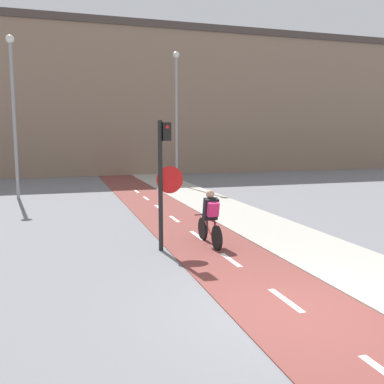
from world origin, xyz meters
name	(u,v)px	position (x,y,z in m)	size (l,w,h in m)	color
ground_plane	(301,313)	(0.00, 0.00, 0.00)	(120.00, 120.00, 0.00)	slate
bike_lane	(301,312)	(0.00, 0.01, 0.01)	(2.30, 60.00, 0.02)	brown
building_row_background	(109,101)	(0.00, 26.94, 5.38)	(60.00, 5.20, 10.74)	#89705B
traffic_light_pole	(164,171)	(-1.23, 4.34, 1.97)	(0.67, 0.25, 3.19)	black
street_lamp_far	(13,101)	(-5.50, 14.88, 4.34)	(0.36, 0.36, 7.14)	gray
street_lamp_sidewalk	(176,106)	(2.64, 17.53, 4.46)	(0.36, 0.36, 7.36)	gray
cyclist_near	(210,219)	(0.01, 4.43, 0.70)	(0.46, 1.72, 1.45)	black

